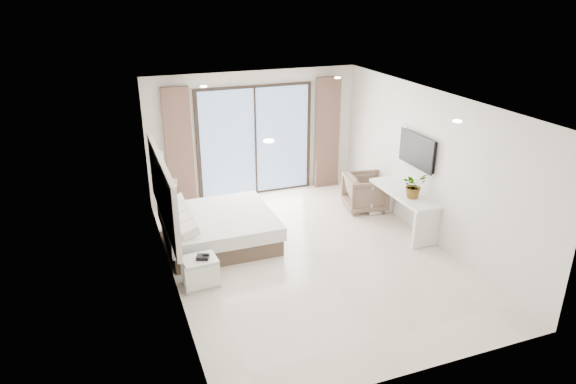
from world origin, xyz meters
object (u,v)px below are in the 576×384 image
(nightstand, at_px, (200,272))
(bed, at_px, (218,228))
(console_desk, at_px, (403,202))
(armchair, at_px, (366,191))

(nightstand, bearing_deg, bed, 61.85)
(console_desk, bearing_deg, armchair, 99.80)
(console_desk, distance_m, armchair, 1.13)
(bed, bearing_deg, nightstand, -114.28)
(nightstand, bearing_deg, console_desk, 4.89)
(nightstand, bearing_deg, armchair, 20.47)
(nightstand, xyz_separation_m, console_desk, (3.98, 0.61, 0.33))
(bed, distance_m, armchair, 3.23)
(bed, bearing_deg, console_desk, -11.38)
(armchair, bearing_deg, bed, 108.14)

